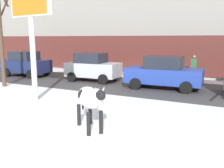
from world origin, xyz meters
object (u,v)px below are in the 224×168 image
(car_navy_hatchback, at_px, (26,64))
(pedestrian_by_cars, at_px, (85,63))
(billboard, at_px, (30,3))
(car_silver_hatchback, at_px, (93,67))
(pedestrian_near_billboard, at_px, (194,68))
(bare_tree_far_back, at_px, (1,38))
(cow_holstein, at_px, (89,99))
(car_blue_sedan, at_px, (164,73))

(car_navy_hatchback, bearing_deg, pedestrian_by_cars, 43.90)
(billboard, xyz_separation_m, car_silver_hatchback, (-0.44, 5.78, -3.39))
(car_silver_hatchback, height_order, pedestrian_near_billboard, car_silver_hatchback)
(billboard, height_order, car_silver_hatchback, billboard)
(billboard, distance_m, pedestrian_by_cars, 9.59)
(car_silver_hatchback, distance_m, pedestrian_by_cars, 3.60)
(car_silver_hatchback, xyz_separation_m, bare_tree_far_back, (-3.69, -3.99, 1.88))
(bare_tree_far_back, bearing_deg, car_navy_hatchback, 118.15)
(cow_holstein, xyz_separation_m, pedestrian_near_billboard, (1.30, 10.58, -0.12))
(car_navy_hatchback, bearing_deg, billboard, -41.67)
(car_navy_hatchback, distance_m, car_blue_sedan, 10.50)
(pedestrian_by_cars, bearing_deg, billboard, -71.68)
(billboard, height_order, bare_tree_far_back, billboard)
(cow_holstein, height_order, billboard, billboard)
(car_blue_sedan, height_order, bare_tree_far_back, bare_tree_far_back)
(billboard, relative_size, car_blue_sedan, 1.29)
(car_silver_hatchback, height_order, pedestrian_by_cars, car_silver_hatchback)
(car_silver_hatchback, bearing_deg, car_navy_hatchback, -175.92)
(car_blue_sedan, bearing_deg, cow_holstein, -91.55)
(pedestrian_near_billboard, bearing_deg, car_silver_hatchback, -155.65)
(car_silver_hatchback, xyz_separation_m, pedestrian_by_cars, (-2.37, 2.71, -0.05))
(pedestrian_by_cars, bearing_deg, car_blue_sedan, -23.08)
(car_silver_hatchback, relative_size, car_blue_sedan, 0.84)
(billboard, bearing_deg, car_silver_hatchback, 94.35)
(pedestrian_near_billboard, bearing_deg, billboard, -123.18)
(pedestrian_near_billboard, height_order, pedestrian_by_cars, same)
(cow_holstein, bearing_deg, pedestrian_near_billboard, 82.99)
(billboard, bearing_deg, pedestrian_by_cars, 108.32)
(cow_holstein, xyz_separation_m, car_navy_hatchback, (-10.30, 7.47, -0.07))
(billboard, bearing_deg, pedestrian_near_billboard, 56.82)
(car_silver_hatchback, relative_size, bare_tree_far_back, 0.68)
(car_navy_hatchback, relative_size, pedestrian_near_billboard, 2.08)
(car_blue_sedan, relative_size, pedestrian_near_billboard, 2.48)
(pedestrian_near_billboard, height_order, bare_tree_far_back, bare_tree_far_back)
(cow_holstein, height_order, car_blue_sedan, car_blue_sedan)
(car_blue_sedan, bearing_deg, billboard, -129.54)
(car_navy_hatchback, bearing_deg, pedestrian_near_billboard, 15.02)
(car_navy_hatchback, relative_size, car_silver_hatchback, 1.00)
(billboard, distance_m, car_silver_hatchback, 6.72)
(pedestrian_near_billboard, xyz_separation_m, pedestrian_by_cars, (-8.37, 0.00, 0.00))
(billboard, height_order, car_blue_sedan, billboard)
(car_blue_sedan, distance_m, pedestrian_by_cars, 7.90)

